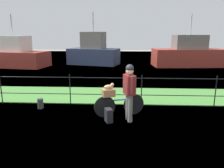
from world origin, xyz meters
The scene contains 13 objects.
ground_plane centered at (0.00, 0.00, 0.00)m, with size 60.00×60.00×0.00m, color gray.
grass_strip centered at (0.00, 3.19, 0.01)m, with size 27.00×2.40×0.03m, color #478438.
harbor_water centered at (0.00, 12.30, 0.00)m, with size 30.00×30.00×0.00m, color #426684.
iron_fence centered at (0.00, 1.95, 0.66)m, with size 18.04×0.04×1.11m.
bicycle_main centered at (0.51, 0.92, 0.35)m, with size 1.55×0.56×0.67m.
wooden_crate centered at (0.19, 0.81, 0.78)m, with size 0.37×0.28×0.22m, color olive.
terrier_dog centered at (0.21, 0.82, 0.97)m, with size 0.32×0.22×0.18m.
cyclist_person centered at (0.81, 0.55, 1.00)m, with size 0.37×0.52×1.68m.
backpack_on_paving centered at (0.22, 0.42, 0.20)m, with size 0.28×0.18×0.40m, color black.
mooring_bollard centered at (-2.21, 1.45, 0.18)m, with size 0.20×0.20×0.35m, color #38383D.
moored_boat_near centered at (5.84, 12.00, 0.93)m, with size 5.72×2.61×4.06m.
moored_boat_mid centered at (-1.89, 12.63, 0.99)m, with size 4.51×2.93×4.30m.
moored_boat_far centered at (-7.94, 11.03, 0.88)m, with size 5.40×3.05×3.99m.
Camera 1 is at (0.62, -5.40, 2.50)m, focal length 34.17 mm.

